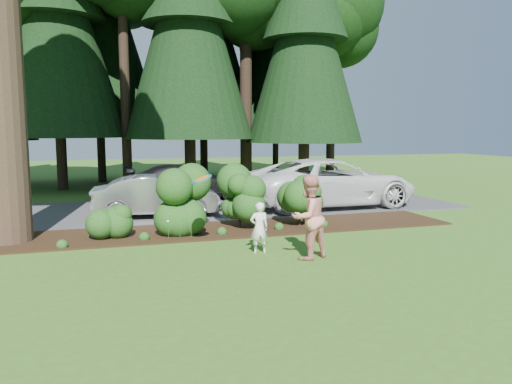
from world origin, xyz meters
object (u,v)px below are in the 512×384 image
car_dark_suv (187,182)px  adult (308,217)px  frisbee (201,179)px  car_white_suv (331,182)px  car_silver_wagon (156,196)px  child (259,228)px

car_dark_suv → adult: 10.25m
adult → frisbee: 2.61m
car_white_suv → adult: bearing=148.6°
car_white_suv → adult: size_ratio=3.41×
frisbee → car_dark_suv: bearing=82.5°
car_silver_wagon → frisbee: bearing=-170.5°
adult → frisbee: size_ratio=3.70×
frisbee → car_silver_wagon: bearing=95.2°
child → adult: adult is taller
car_silver_wagon → adult: size_ratio=2.19×
car_silver_wagon → child: size_ratio=3.41×
car_white_suv → car_dark_suv: (-4.83, 3.46, -0.18)m
car_white_suv → child: bearing=139.7°
car_silver_wagon → child: (1.77, -5.66, -0.10)m
child → adult: (0.90, -0.80, 0.34)m
adult → child: bearing=-63.3°
car_silver_wagon → car_white_suv: bearing=-83.1°
car_silver_wagon → adult: 6.99m
adult → frisbee: bearing=-49.7°
car_white_suv → frisbee: size_ratio=12.63×
child → frisbee: 1.77m
child → adult: size_ratio=0.64×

